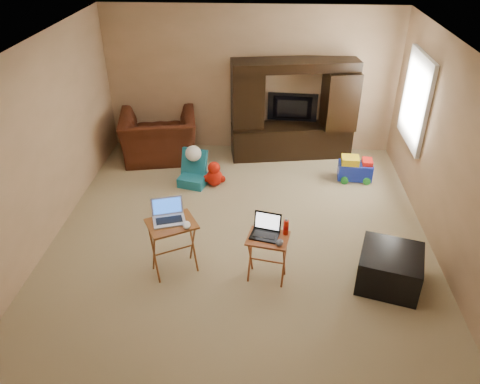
# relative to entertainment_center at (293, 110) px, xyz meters

# --- Properties ---
(floor) EXTENTS (5.50, 5.50, 0.00)m
(floor) POSITION_rel_entertainment_center_xyz_m (-0.73, -2.46, -0.85)
(floor) COLOR tan
(floor) RESTS_ON ground
(ceiling) EXTENTS (5.50, 5.50, 0.00)m
(ceiling) POSITION_rel_entertainment_center_xyz_m (-0.73, -2.46, 1.65)
(ceiling) COLOR silver
(ceiling) RESTS_ON ground
(wall_back) EXTENTS (5.00, 0.00, 5.00)m
(wall_back) POSITION_rel_entertainment_center_xyz_m (-0.73, 0.29, 0.40)
(wall_back) COLOR tan
(wall_back) RESTS_ON ground
(wall_front) EXTENTS (5.00, 0.00, 5.00)m
(wall_front) POSITION_rel_entertainment_center_xyz_m (-0.73, -5.21, 0.40)
(wall_front) COLOR tan
(wall_front) RESTS_ON ground
(wall_left) EXTENTS (0.00, 5.50, 5.50)m
(wall_left) POSITION_rel_entertainment_center_xyz_m (-3.23, -2.46, 0.40)
(wall_left) COLOR tan
(wall_left) RESTS_ON ground
(wall_right) EXTENTS (0.00, 5.50, 5.50)m
(wall_right) POSITION_rel_entertainment_center_xyz_m (1.77, -2.46, 0.40)
(wall_right) COLOR tan
(wall_right) RESTS_ON ground
(window_pane) EXTENTS (0.00, 1.20, 1.20)m
(window_pane) POSITION_rel_entertainment_center_xyz_m (1.75, -0.91, 0.55)
(window_pane) COLOR white
(window_pane) RESTS_ON ground
(window_frame) EXTENTS (0.06, 1.14, 1.34)m
(window_frame) POSITION_rel_entertainment_center_xyz_m (1.73, -0.91, 0.55)
(window_frame) COLOR white
(window_frame) RESTS_ON ground
(entertainment_center) EXTENTS (2.13, 0.84, 1.70)m
(entertainment_center) POSITION_rel_entertainment_center_xyz_m (0.00, 0.00, 0.00)
(entertainment_center) COLOR black
(entertainment_center) RESTS_ON floor
(television) EXTENTS (0.87, 0.17, 0.50)m
(television) POSITION_rel_entertainment_center_xyz_m (0.00, 0.14, -0.03)
(television) COLOR black
(television) RESTS_ON entertainment_center
(recliner) EXTENTS (1.44, 1.31, 0.82)m
(recliner) POSITION_rel_entertainment_center_xyz_m (-2.28, -0.29, -0.44)
(recliner) COLOR #4B2010
(recliner) RESTS_ON floor
(child_rocker) EXTENTS (0.52, 0.56, 0.55)m
(child_rocker) POSITION_rel_entertainment_center_xyz_m (-1.57, -1.15, -0.58)
(child_rocker) COLOR #19728E
(child_rocker) RESTS_ON floor
(plush_toy) EXTENTS (0.37, 0.31, 0.41)m
(plush_toy) POSITION_rel_entertainment_center_xyz_m (-1.24, -1.15, -0.64)
(plush_toy) COLOR red
(plush_toy) RESTS_ON floor
(push_toy) EXTENTS (0.57, 0.43, 0.41)m
(push_toy) POSITION_rel_entertainment_center_xyz_m (1.02, -0.84, -0.64)
(push_toy) COLOR #182CC3
(push_toy) RESTS_ON floor
(ottoman) EXTENTS (0.85, 0.85, 0.44)m
(ottoman) POSITION_rel_entertainment_center_xyz_m (1.05, -3.30, -0.63)
(ottoman) COLOR black
(ottoman) RESTS_ON floor
(tray_table_left) EXTENTS (0.68, 0.64, 0.70)m
(tray_table_left) POSITION_rel_entertainment_center_xyz_m (-1.49, -3.23, -0.50)
(tray_table_left) COLOR #995C25
(tray_table_left) RESTS_ON floor
(tray_table_right) EXTENTS (0.52, 0.45, 0.60)m
(tray_table_right) POSITION_rel_entertainment_center_xyz_m (-0.38, -3.30, -0.55)
(tray_table_right) COLOR #A14C27
(tray_table_right) RESTS_ON floor
(laptop_left) EXTENTS (0.44, 0.40, 0.24)m
(laptop_left) POSITION_rel_entertainment_center_xyz_m (-1.52, -3.20, -0.03)
(laptop_left) COLOR silver
(laptop_left) RESTS_ON tray_table_left
(laptop_right) EXTENTS (0.37, 0.33, 0.24)m
(laptop_right) POSITION_rel_entertainment_center_xyz_m (-0.42, -3.28, -0.13)
(laptop_right) COLOR black
(laptop_right) RESTS_ON tray_table_right
(mouse_left) EXTENTS (0.12, 0.16, 0.06)m
(mouse_left) POSITION_rel_entertainment_center_xyz_m (-1.30, -3.30, -0.12)
(mouse_left) COLOR white
(mouse_left) RESTS_ON tray_table_left
(mouse_right) EXTENTS (0.11, 0.14, 0.05)m
(mouse_right) POSITION_rel_entertainment_center_xyz_m (-0.25, -3.42, -0.22)
(mouse_right) COLOR #444449
(mouse_right) RESTS_ON tray_table_right
(water_bottle) EXTENTS (0.06, 0.06, 0.19)m
(water_bottle) POSITION_rel_entertainment_center_xyz_m (-0.18, -3.22, -0.16)
(water_bottle) COLOR red
(water_bottle) RESTS_ON tray_table_right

